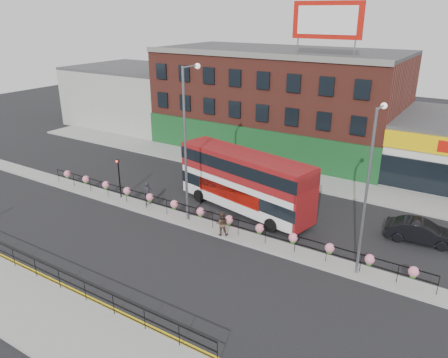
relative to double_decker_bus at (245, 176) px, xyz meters
The scene contains 18 objects.
ground 4.82m from the double_decker_bus, 109.44° to the right, with size 120.00×120.00×0.00m, color black.
south_pavement 16.03m from the double_decker_bus, 94.80° to the right, with size 60.00×4.00×0.15m, color gray.
north_pavement 8.77m from the double_decker_bus, 99.10° to the left, with size 60.00×4.00×0.15m, color gray.
median 4.78m from the double_decker_bus, 109.44° to the right, with size 60.00×1.60×0.15m, color gray.
yellow_line_inner 13.79m from the double_decker_bus, 95.62° to the right, with size 60.00×0.10×0.01m, color gold.
yellow_line_outer 13.96m from the double_decker_bus, 95.54° to the right, with size 60.00×0.10×0.01m, color gold.
brick_building 17.23m from the double_decker_bus, 108.18° to the left, with size 25.00×12.21×10.30m.
warehouse_west 30.31m from the double_decker_bus, 147.56° to the left, with size 15.50×12.00×7.30m.
billboard 15.39m from the double_decker_bus, 84.02° to the left, with size 6.00×0.29×4.40m.
median_railing 4.32m from the double_decker_bus, 109.44° to the right, with size 30.04×0.56×1.23m.
south_railing 14.35m from the double_decker_bus, 103.49° to the right, with size 20.04×0.05×1.12m.
double_decker_bus is the anchor object (origin of this frame).
car 12.23m from the double_decker_bus, ahead, with size 4.53×2.06×1.44m, color black.
pedestrian_a 7.52m from the double_decker_bus, 154.12° to the right, with size 0.61×0.75×1.77m, color black.
pedestrian_b 4.71m from the double_decker_bus, 79.88° to the right, with size 0.99×0.93×1.63m, color #483628.
lamp_column_west 5.59m from the double_decker_bus, 128.02° to the right, with size 0.38×1.86×10.59m.
lamp_column_east 10.66m from the double_decker_bus, 21.13° to the right, with size 0.34×1.65×9.39m.
traffic_light_median 9.91m from the double_decker_bus, 160.22° to the right, with size 0.15×0.28×3.65m.
Camera 1 is at (15.86, -21.95, 13.93)m, focal length 35.00 mm.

